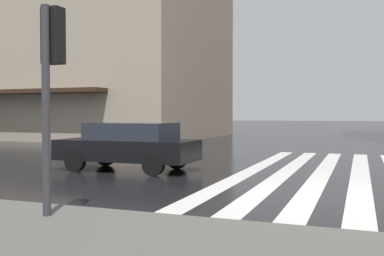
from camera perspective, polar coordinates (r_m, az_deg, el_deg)
name	(u,v)px	position (r m, az deg, el deg)	size (l,w,h in m)	color
ground_plane	(327,198)	(9.34, 16.81, -8.55)	(220.00, 220.00, 0.00)	black
zebra_crossing	(360,174)	(13.27, 20.64, -5.52)	(13.00, 6.50, 0.01)	silver
traffic_signal_post	(51,65)	(7.09, -17.52, 7.70)	(0.44, 0.30, 3.12)	#333338
car_black	(129,145)	(13.35, -8.09, -2.14)	(1.85, 4.10, 1.41)	black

